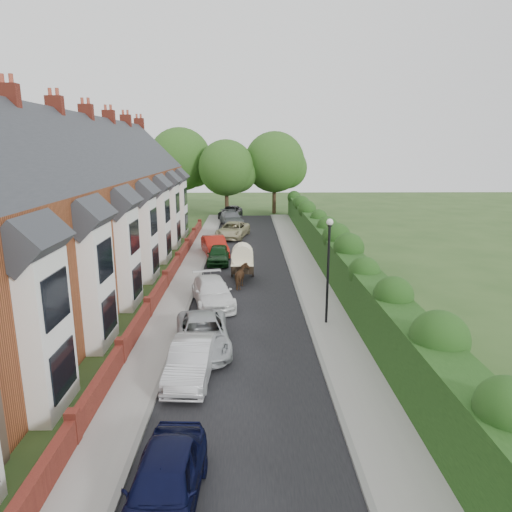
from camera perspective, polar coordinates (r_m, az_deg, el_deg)
The scene contains 25 objects.
ground at distance 18.56m, azimuth 0.16°, elevation -13.26°, with size 140.00×140.00×0.00m, color #2D4C1E.
road at distance 28.81m, azimuth -1.27°, elevation -3.36°, with size 6.00×58.00×0.02m, color black.
pavement_hedge_side at distance 29.06m, azimuth 6.86°, elevation -3.21°, with size 2.20×58.00×0.12m, color gray.
pavement_house_side at distance 29.07m, azimuth -8.89°, elevation -3.27°, with size 1.70×58.00×0.12m, color gray.
kerb_hedge_side at distance 28.93m, azimuth 4.79°, elevation -3.22°, with size 0.18×58.00×0.13m, color gray.
kerb_house_side at distance 28.97m, azimuth -7.32°, elevation -3.26°, with size 0.18×58.00×0.13m, color gray.
hedge at distance 28.96m, azimuth 10.47°, elevation -0.23°, with size 2.10×58.00×2.85m.
terrace_row at distance 28.83m, azimuth -22.48°, elevation 4.72°, with size 9.05×40.50×11.50m.
garden_wall_row at distance 28.17m, azimuth -11.21°, elevation -3.06°, with size 0.35×40.35×1.10m.
lamppost at distance 21.51m, azimuth 9.05°, elevation -0.28°, with size 0.32×0.32×5.16m.
tree_far_left at distance 56.76m, azimuth -3.38°, elevation 10.77°, with size 7.14×6.80×9.29m.
tree_far_right at distance 58.80m, azimuth 2.71°, elevation 11.46°, with size 7.98×7.60×10.31m.
tree_far_back at distance 60.24m, azimuth -9.04°, elevation 11.65°, with size 8.40×8.00×10.82m.
car_navy at distance 12.05m, azimuth -11.39°, elevation -26.12°, with size 1.68×4.19×1.43m, color black.
car_silver_a at distance 17.40m, azimuth -8.10°, elevation -12.78°, with size 1.46×4.18×1.38m, color #B6B6BB.
car_silver_b at distance 19.64m, azimuth -6.69°, elevation -9.64°, with size 2.21×4.80×1.33m, color #ABAFB3.
car_white at distance 24.86m, azimuth -5.45°, elevation -4.52°, with size 1.95×4.81×1.40m, color white.
car_green at distance 33.56m, azimuth -4.70°, elevation 0.19°, with size 1.58×3.93×1.34m, color black.
car_red at distance 36.12m, azimuth -5.19°, elevation 1.27°, with size 1.60×4.58×1.51m, color maroon.
car_beige at distance 43.10m, azimuth -2.91°, elevation 3.26°, with size 2.42×5.25×1.46m, color tan.
car_grey at distance 50.19m, azimuth -3.09°, elevation 4.73°, with size 2.10×5.18×1.50m, color slate.
car_black at distance 55.73m, azimuth -3.02°, elevation 5.59°, with size 1.74×4.31×1.47m, color black.
horse at distance 27.59m, azimuth -1.76°, elevation -2.59°, with size 0.78×1.70×1.44m, color #4C2F1B.
horse_cart at distance 29.21m, azimuth -1.72°, elevation -0.42°, with size 1.47×3.26×2.35m.
car_extra_far at distance 55.00m, azimuth -3.22°, elevation 5.45°, with size 2.34×5.08×1.41m, color black.
Camera 1 is at (-0.33, -16.57, 8.34)m, focal length 32.00 mm.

